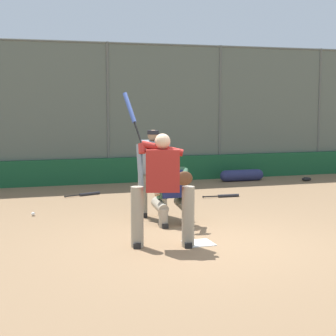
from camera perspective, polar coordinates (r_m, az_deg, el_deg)
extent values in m
plane|color=#846647|center=(8.61, 3.12, -7.66)|extent=(160.00, 160.00, 0.00)
cube|color=white|center=(8.61, 3.12, -7.62)|extent=(0.43, 0.43, 0.01)
cylinder|color=#515651|center=(17.35, 15.09, 5.53)|extent=(0.08, 0.08, 3.70)
cylinder|color=#515651|center=(15.87, 5.29, 5.64)|extent=(0.08, 0.08, 3.70)
cylinder|color=#515651|center=(14.93, -6.13, 5.57)|extent=(0.08, 0.08, 3.70)
cube|color=#515B51|center=(14.93, -6.13, 5.57)|extent=(19.13, 0.01, 3.70)
cylinder|color=#515651|center=(15.01, -6.21, 12.54)|extent=(19.13, 0.06, 0.06)
cube|color=#19512D|center=(14.94, -5.98, -0.27)|extent=(18.75, 0.18, 0.67)
cube|color=slate|center=(17.11, -6.26, -0.31)|extent=(13.39, 1.95, 0.12)
cube|color=slate|center=(16.55, -5.90, 0.02)|extent=(13.39, 0.55, 0.44)
cube|color=#B7BABC|center=(16.53, -5.91, 0.91)|extent=(13.39, 0.24, 0.08)
cube|color=slate|center=(17.07, -6.27, 0.75)|extent=(13.39, 0.55, 0.76)
cube|color=#B7BABC|center=(17.03, -6.29, 2.16)|extent=(13.39, 0.24, 0.08)
cube|color=slate|center=(17.59, -6.63, 1.45)|extent=(13.39, 0.55, 1.08)
cube|color=#B7BABC|center=(17.55, -6.66, 3.34)|extent=(13.39, 0.24, 0.08)
cylinder|color=gray|center=(8.34, 2.05, -4.95)|extent=(0.19, 0.19, 0.90)
cube|color=black|center=(8.43, 2.04, -7.70)|extent=(0.18, 0.30, 0.08)
cylinder|color=gray|center=(8.32, -3.15, -4.98)|extent=(0.19, 0.19, 0.90)
cube|color=black|center=(8.41, -3.13, -7.73)|extent=(0.18, 0.30, 0.08)
cube|color=maroon|center=(8.21, -0.55, -0.24)|extent=(0.55, 0.41, 0.62)
sphere|color=tan|center=(8.17, -0.55, 2.72)|extent=(0.23, 0.23, 0.23)
cylinder|color=maroon|center=(8.20, -0.58, 2.00)|extent=(0.62, 0.32, 0.23)
cylinder|color=maroon|center=(8.20, -2.66, 1.99)|extent=(0.12, 0.16, 0.17)
sphere|color=black|center=(8.22, -2.69, 2.46)|extent=(0.04, 0.04, 0.04)
cylinder|color=black|center=(8.29, -3.06, 3.57)|extent=(0.09, 0.22, 0.33)
cylinder|color=#334789|center=(8.48, -3.93, 6.13)|extent=(0.16, 0.33, 0.46)
cylinder|color=gray|center=(9.77, 1.93, -4.96)|extent=(0.16, 0.16, 0.32)
cylinder|color=gray|center=(9.93, 1.52, -3.71)|extent=(0.19, 0.49, 0.25)
cube|color=black|center=(9.80, 1.93, -5.65)|extent=(0.10, 0.26, 0.08)
cylinder|color=gray|center=(9.64, -0.46, -5.12)|extent=(0.16, 0.16, 0.32)
cylinder|color=gray|center=(9.80, -0.84, -3.85)|extent=(0.19, 0.49, 0.25)
cube|color=black|center=(9.66, -0.46, -5.82)|extent=(0.10, 0.26, 0.08)
cube|color=#2D5138|center=(9.84, 0.26, -1.53)|extent=(0.47, 0.38, 0.58)
cube|color=#191E47|center=(9.70, 0.55, -1.65)|extent=(0.42, 0.14, 0.48)
sphere|color=#936B4C|center=(9.80, 0.26, 0.57)|extent=(0.21, 0.21, 0.21)
sphere|color=#191E47|center=(9.79, 0.26, 0.79)|extent=(0.24, 0.24, 0.24)
cylinder|color=#2D5138|center=(9.64, 1.73, -0.64)|extent=(0.30, 0.56, 0.17)
ellipsoid|color=#56331E|center=(9.37, 1.65, -1.07)|extent=(0.30, 0.10, 0.24)
cylinder|color=#936B4C|center=(9.76, -1.29, -1.45)|extent=(0.10, 0.32, 0.46)
cylinder|color=gray|center=(10.59, -0.56, -2.65)|extent=(0.17, 0.17, 0.83)
cube|color=black|center=(10.65, -0.56, -4.64)|extent=(0.13, 0.29, 0.08)
cylinder|color=gray|center=(10.50, -2.58, -2.73)|extent=(0.17, 0.17, 0.83)
cube|color=black|center=(10.57, -2.57, -4.74)|extent=(0.13, 0.29, 0.08)
cube|color=gray|center=(10.40, -1.51, 1.13)|extent=(0.47, 0.42, 0.63)
sphere|color=#936B4C|center=(10.36, -1.52, 3.33)|extent=(0.21, 0.21, 0.21)
cylinder|color=black|center=(10.36, -1.52, 3.64)|extent=(0.22, 0.22, 0.07)
cylinder|color=gray|center=(10.42, -0.04, 0.08)|extent=(0.15, 0.24, 0.88)
cylinder|color=gray|center=(10.30, -2.84, 0.00)|extent=(0.13, 0.23, 0.88)
sphere|color=black|center=(12.58, 3.60, -2.94)|extent=(0.04, 0.04, 0.04)
cylinder|color=black|center=(12.63, 4.36, -2.90)|extent=(0.36, 0.04, 0.03)
cylinder|color=#28282D|center=(12.78, 6.16, -2.81)|extent=(0.49, 0.09, 0.07)
sphere|color=black|center=(12.79, -10.41, -2.87)|extent=(0.04, 0.04, 0.04)
cylinder|color=black|center=(12.88, -9.67, -2.79)|extent=(0.36, 0.15, 0.03)
cylinder|color=#28282D|center=(13.08, -7.96, -2.61)|extent=(0.50, 0.23, 0.07)
ellipsoid|color=black|center=(15.78, 13.90, -1.09)|extent=(0.28, 0.18, 0.10)
ellipsoid|color=black|center=(15.67, 13.81, -1.16)|extent=(0.10, 0.08, 0.08)
sphere|color=white|center=(10.92, -13.55, -4.56)|extent=(0.07, 0.07, 0.07)
cylinder|color=navy|center=(15.41, 7.51, -0.74)|extent=(0.96, 0.31, 0.31)
sphere|color=navy|center=(15.62, 9.11, -0.67)|extent=(0.30, 0.30, 0.30)
sphere|color=navy|center=(15.22, 5.86, -0.82)|extent=(0.30, 0.30, 0.30)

